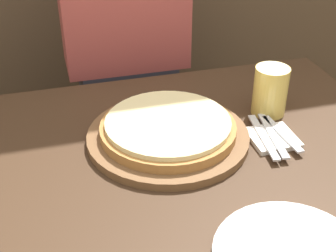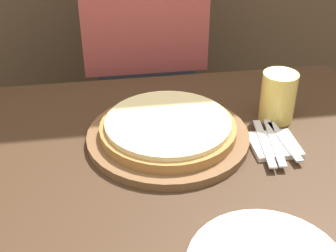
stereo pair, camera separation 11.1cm
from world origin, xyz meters
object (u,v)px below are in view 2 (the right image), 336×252
at_px(pizza_on_board, 168,131).
at_px(beer_glass, 278,95).
at_px(diner_person, 145,78).
at_px(fork, 264,143).
at_px(dinner_knife, 274,142).
at_px(spoon, 285,141).

distance_m(pizza_on_board, beer_glass, 0.30).
distance_m(pizza_on_board, diner_person, 0.53).
relative_size(beer_glass, diner_person, 0.10).
xyz_separation_m(pizza_on_board, beer_glass, (0.29, 0.06, 0.05)).
bearing_deg(pizza_on_board, beer_glass, 11.10).
bearing_deg(diner_person, pizza_on_board, -89.74).
xyz_separation_m(fork, diner_person, (-0.22, 0.58, -0.10)).
bearing_deg(fork, dinner_knife, -0.00).
xyz_separation_m(pizza_on_board, diner_person, (-0.00, 0.52, -0.11)).
distance_m(beer_glass, diner_person, 0.57).
relative_size(pizza_on_board, spoon, 2.33).
height_order(dinner_knife, diner_person, diner_person).
height_order(beer_glass, spoon, beer_glass).
height_order(beer_glass, fork, beer_glass).
height_order(fork, dinner_knife, same).
bearing_deg(diner_person, beer_glass, -57.30).
bearing_deg(fork, diner_person, 110.74).
bearing_deg(pizza_on_board, dinner_knife, -15.60).
height_order(pizza_on_board, spoon, pizza_on_board).
height_order(fork, diner_person, diner_person).
relative_size(dinner_knife, diner_person, 0.15).
bearing_deg(pizza_on_board, diner_person, 90.26).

